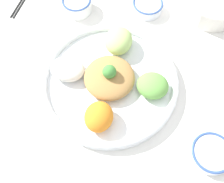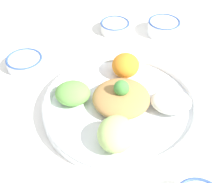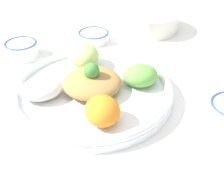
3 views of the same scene
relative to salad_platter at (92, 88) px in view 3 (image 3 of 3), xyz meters
The scene contains 5 objects.
ground_plane 0.05m from the salad_platter, 146.43° to the left, with size 2.40×2.40×0.00m, color white.
salad_platter is the anchor object (origin of this frame).
sauce_bowl_dark 0.32m from the salad_platter, 56.32° to the right, with size 0.10×0.10×0.03m.
sauce_bowl_far 0.31m from the salad_platter, 11.30° to the right, with size 0.10×0.10×0.05m.
side_serving_bowl 0.45m from the salad_platter, 82.45° to the right, with size 0.21×0.21×0.06m.
Camera 3 is at (-0.34, 0.50, 0.46)m, focal length 50.00 mm.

